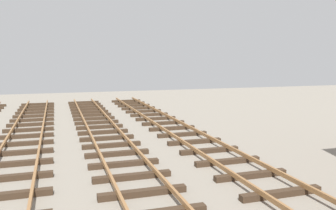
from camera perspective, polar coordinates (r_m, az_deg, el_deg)
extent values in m
cube|color=#38281C|center=(10.47, 17.85, -13.47)|extent=(2.50, 0.24, 0.18)
cube|color=#38281C|center=(11.72, 13.25, -11.02)|extent=(2.50, 0.24, 0.18)
cube|color=#38281C|center=(13.04, 9.62, -9.00)|extent=(2.50, 0.24, 0.18)
cube|color=#38281C|center=(14.41, 6.70, -7.33)|extent=(2.50, 0.24, 0.18)
cube|color=#38281C|center=(15.83, 4.31, -5.95)|extent=(2.50, 0.24, 0.18)
cube|color=#38281C|center=(17.27, 2.32, -4.78)|extent=(2.50, 0.24, 0.18)
cube|color=#38281C|center=(18.74, 0.65, -3.79)|extent=(2.50, 0.24, 0.18)
cube|color=#38281C|center=(20.23, -0.77, -2.95)|extent=(2.50, 0.24, 0.18)
cube|color=#38281C|center=(21.73, -2.00, -2.22)|extent=(2.50, 0.24, 0.18)
cube|color=#38281C|center=(23.24, -3.06, -1.58)|extent=(2.50, 0.24, 0.18)
cube|color=#38281C|center=(24.77, -4.00, -1.02)|extent=(2.50, 0.24, 0.18)
cube|color=#38281C|center=(26.30, -4.82, -0.53)|extent=(2.50, 0.24, 0.18)
cube|color=#38281C|center=(27.83, -5.56, -0.08)|extent=(2.50, 0.24, 0.18)
cube|color=#38281C|center=(29.38, -6.21, 0.31)|extent=(2.50, 0.24, 0.18)
cube|color=#38281C|center=(30.92, -6.81, 0.66)|extent=(2.50, 0.24, 0.18)
cube|color=#38281C|center=(10.06, -4.10, -13.99)|extent=(2.50, 0.24, 0.18)
cube|color=#38281C|center=(11.36, -5.81, -11.46)|extent=(2.50, 0.24, 0.18)
cube|color=#38281C|center=(12.67, -7.16, -9.44)|extent=(2.50, 0.24, 0.18)
cube|color=#38281C|center=(14.00, -8.23, -7.80)|extent=(2.50, 0.24, 0.18)
cube|color=#38281C|center=(15.35, -9.11, -6.45)|extent=(2.50, 0.24, 0.18)
cube|color=#38281C|center=(16.71, -9.85, -5.31)|extent=(2.50, 0.24, 0.18)
cube|color=#38281C|center=(18.08, -10.47, -4.35)|extent=(2.50, 0.24, 0.18)
cube|color=#38281C|center=(19.45, -11.00, -3.52)|extent=(2.50, 0.24, 0.18)
cube|color=#38281C|center=(20.82, -11.47, -2.80)|extent=(2.50, 0.24, 0.18)
cube|color=#38281C|center=(22.20, -11.87, -2.16)|extent=(2.50, 0.24, 0.18)
cube|color=#38281C|center=(23.59, -12.23, -1.61)|extent=(2.50, 0.24, 0.18)
cube|color=#38281C|center=(24.98, -12.54, -1.11)|extent=(2.50, 0.24, 0.18)
cube|color=#38281C|center=(26.36, -12.83, -0.67)|extent=(2.50, 0.24, 0.18)
cube|color=#38281C|center=(27.76, -13.08, -0.27)|extent=(2.50, 0.24, 0.18)
cube|color=#38281C|center=(29.15, -13.31, 0.09)|extent=(2.50, 0.24, 0.18)
cube|color=#38281C|center=(30.54, -13.52, 0.42)|extent=(2.50, 0.24, 0.18)
cube|color=#38281C|center=(10.78, -24.96, -13.22)|extent=(2.50, 0.24, 0.18)
cube|color=#38281C|center=(12.23, -24.06, -10.69)|extent=(2.50, 0.24, 0.18)
cube|color=#38281C|center=(13.71, -23.36, -8.70)|extent=(2.50, 0.24, 0.18)
cube|color=#38281C|center=(15.20, -22.80, -7.10)|extent=(2.50, 0.24, 0.18)
cube|color=#38281C|center=(16.70, -22.35, -5.79)|extent=(2.50, 0.24, 0.18)
cube|color=#38281C|center=(18.21, -21.97, -4.69)|extent=(2.50, 0.24, 0.18)
cube|color=#38281C|center=(19.72, -21.65, -3.76)|extent=(2.50, 0.24, 0.18)
cube|color=#38281C|center=(21.24, -21.38, -2.97)|extent=(2.50, 0.24, 0.18)
cube|color=#38281C|center=(22.77, -21.15, -2.28)|extent=(2.50, 0.24, 0.18)
cube|color=#38281C|center=(24.30, -20.94, -1.67)|extent=(2.50, 0.24, 0.18)
cube|color=#38281C|center=(25.83, -20.76, -1.14)|extent=(2.50, 0.24, 0.18)
cube|color=#38281C|center=(27.36, -20.60, -0.67)|extent=(2.50, 0.24, 0.18)
cube|color=#38281C|center=(28.89, -20.45, -0.25)|extent=(2.50, 0.24, 0.18)
cube|color=#38281C|center=(30.43, -20.33, 0.13)|extent=(2.50, 0.24, 0.18)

